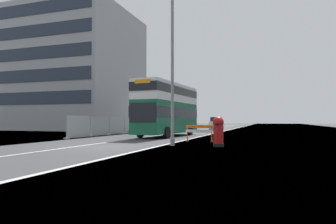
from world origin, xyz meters
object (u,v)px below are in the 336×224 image
car_oncoming_near (175,124)px  car_receding_mid (216,124)px  roadworks_barrier (199,131)px  double_decker_bus (168,109)px  red_pillar_postbox (218,130)px  lamppost_foreground (172,73)px

car_oncoming_near → car_receding_mid: bearing=57.3°
car_receding_mid → car_oncoming_near: bearing=-122.7°
roadworks_barrier → car_oncoming_near: size_ratio=0.50×
double_decker_bus → red_pillar_postbox: double_decker_bus is taller
double_decker_bus → car_receding_mid: (0.69, 23.43, -1.67)m
car_receding_mid → double_decker_bus: bearing=-91.7°
lamppost_foreground → car_oncoming_near: 27.28m
roadworks_barrier → car_receding_mid: 30.03m
double_decker_bus → car_oncoming_near: bearing=104.9°
red_pillar_postbox → car_receding_mid: (-5.76, 33.22, 0.02)m
red_pillar_postbox → car_receding_mid: bearing=99.8°
roadworks_barrier → car_oncoming_near: 23.82m
roadworks_barrier → car_oncoming_near: (-8.73, 22.16, 0.17)m
double_decker_bus → lamppost_foreground: (3.72, -10.05, 1.73)m
roadworks_barrier → car_receding_mid: car_receding_mid is taller
car_oncoming_near → car_receding_mid: (4.89, 7.61, 0.03)m
lamppost_foreground → roadworks_barrier: 5.24m
roadworks_barrier → car_receding_mid: (-3.85, 29.78, 0.20)m
lamppost_foreground → roadworks_barrier: size_ratio=4.74×
red_pillar_postbox → car_oncoming_near: (-10.65, 25.61, -0.01)m
lamppost_foreground → car_oncoming_near: (-7.92, 25.87, -3.44)m
red_pillar_postbox → double_decker_bus: bearing=123.4°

